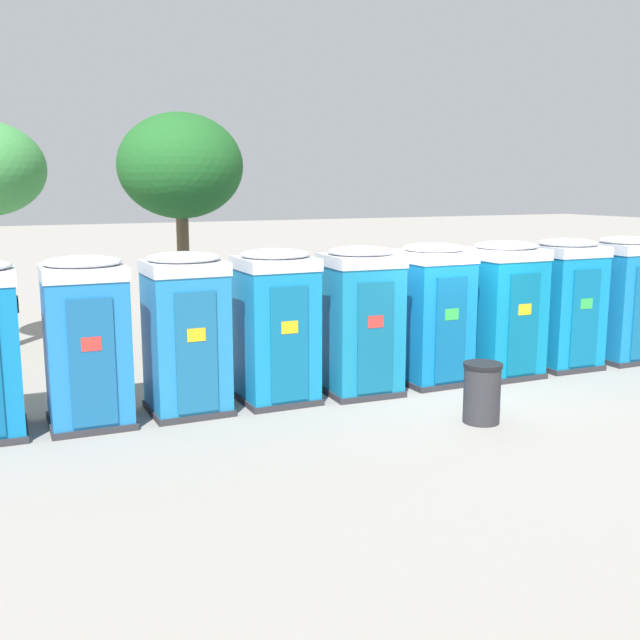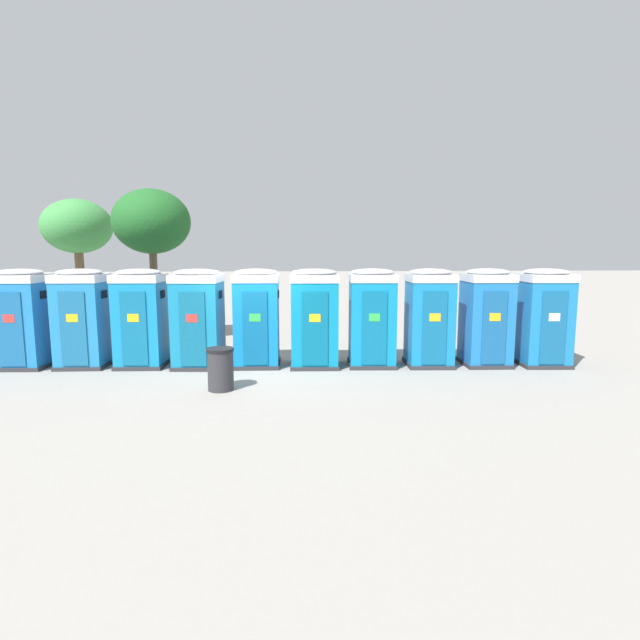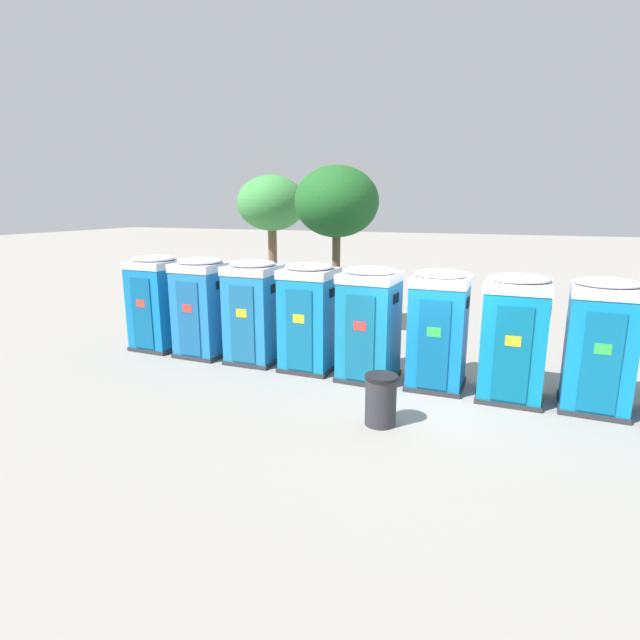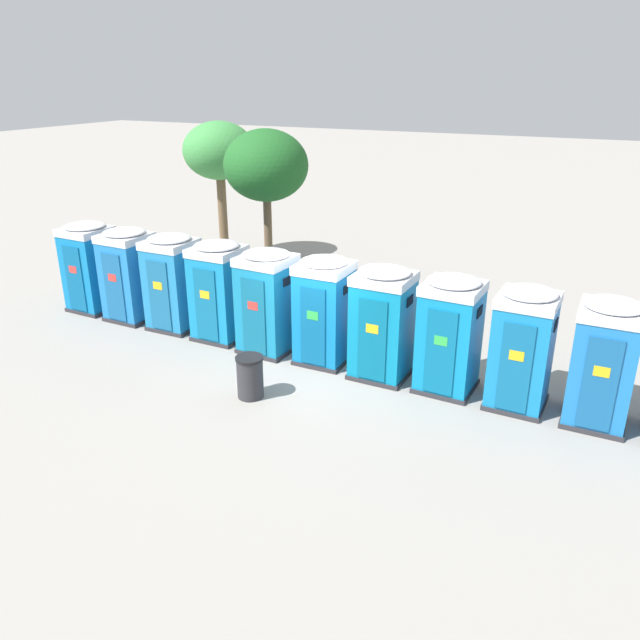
{
  "view_description": "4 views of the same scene",
  "coord_description": "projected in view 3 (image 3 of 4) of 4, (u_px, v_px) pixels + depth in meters",
  "views": [
    {
      "loc": [
        -7.57,
        -10.66,
        3.56
      ],
      "look_at": [
        -2.21,
        0.43,
        1.32
      ],
      "focal_mm": 42.0,
      "sensor_mm": 36.0,
      "label": 1
    },
    {
      "loc": [
        0.91,
        -12.52,
        3.0
      ],
      "look_at": [
        1.65,
        0.27,
        1.21
      ],
      "focal_mm": 28.0,
      "sensor_mm": 36.0,
      "label": 2
    },
    {
      "loc": [
        1.35,
        -10.03,
        3.84
      ],
      "look_at": [
        -2.69,
        0.45,
        1.23
      ],
      "focal_mm": 28.0,
      "sensor_mm": 36.0,
      "label": 3
    },
    {
      "loc": [
        5.74,
        -11.85,
        6.41
      ],
      "look_at": [
        -0.07,
        0.34,
        1.03
      ],
      "focal_mm": 35.0,
      "sensor_mm": 36.0,
      "label": 4
    }
  ],
  "objects": [
    {
      "name": "street_tree_0",
      "position": [
        272.0,
        205.0,
        18.1
      ],
      "size": [
        2.5,
        2.5,
        4.88
      ],
      "color": "brown",
      "rests_on": "ground"
    },
    {
      "name": "portapotty_2",
      "position": [
        254.0,
        311.0,
        12.24
      ],
      "size": [
        1.22,
        1.21,
        2.54
      ],
      "color": "#2D2D33",
      "rests_on": "ground"
    },
    {
      "name": "portapotty_1",
      "position": [
        202.0,
        307.0,
        12.77
      ],
      "size": [
        1.25,
        1.24,
        2.54
      ],
      "color": "#2D2D33",
      "rests_on": "ground"
    },
    {
      "name": "ground_plane",
      "position": [
        432.0,
        392.0,
        10.46
      ],
      "size": [
        120.0,
        120.0,
        0.0
      ],
      "primitive_type": "plane",
      "color": "gray"
    },
    {
      "name": "street_tree_1",
      "position": [
        337.0,
        203.0,
        14.43
      ],
      "size": [
        2.45,
        2.45,
        4.94
      ],
      "color": "brown",
      "rests_on": "ground"
    },
    {
      "name": "portapotty_3",
      "position": [
        309.0,
        316.0,
        11.66
      ],
      "size": [
        1.23,
        1.22,
        2.54
      ],
      "color": "#2D2D33",
      "rests_on": "ground"
    },
    {
      "name": "portapotty_4",
      "position": [
        369.0,
        323.0,
        10.99
      ],
      "size": [
        1.3,
        1.27,
        2.54
      ],
      "color": "#2D2D33",
      "rests_on": "ground"
    },
    {
      "name": "portapotty_0",
      "position": [
        157.0,
        302.0,
        13.38
      ],
      "size": [
        1.27,
        1.26,
        2.54
      ],
      "color": "#2D2D33",
      "rests_on": "ground"
    },
    {
      "name": "portapotty_5",
      "position": [
        438.0,
        329.0,
        10.5
      ],
      "size": [
        1.19,
        1.21,
        2.54
      ],
      "color": "#2D2D33",
      "rests_on": "ground"
    },
    {
      "name": "portapotty_7",
      "position": [
        599.0,
        344.0,
        9.33
      ],
      "size": [
        1.26,
        1.26,
        2.54
      ],
      "color": "#2D2D33",
      "rests_on": "ground"
    },
    {
      "name": "portapotty_6",
      "position": [
        514.0,
        337.0,
        9.85
      ],
      "size": [
        1.27,
        1.23,
        2.54
      ],
      "color": "#2D2D33",
      "rests_on": "ground"
    },
    {
      "name": "trash_can",
      "position": [
        381.0,
        400.0,
        8.83
      ],
      "size": [
        0.59,
        0.59,
        0.92
      ],
      "color": "#2D2D33",
      "rests_on": "ground"
    }
  ]
}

